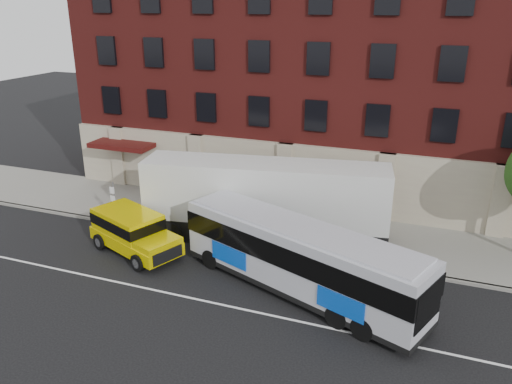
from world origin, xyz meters
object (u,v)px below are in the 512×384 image
at_px(yellow_suv, 132,230).
at_px(shipping_container, 265,202).
at_px(sign_pole, 114,200).
at_px(city_bus, 300,256).

bearing_deg(yellow_suv, shipping_container, 33.26).
relative_size(sign_pole, city_bus, 0.21).
bearing_deg(shipping_container, city_bus, -54.81).
bearing_deg(city_bus, yellow_suv, 174.95).
relative_size(sign_pole, shipping_container, 0.19).
relative_size(yellow_suv, shipping_container, 0.43).
relative_size(sign_pole, yellow_suv, 0.44).
xyz_separation_m(city_bus, shipping_container, (-3.26, 4.63, 0.35)).
height_order(sign_pole, shipping_container, shipping_container).
height_order(city_bus, shipping_container, shipping_container).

